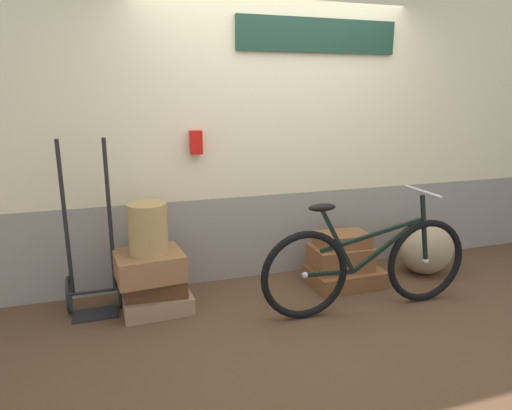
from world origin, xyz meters
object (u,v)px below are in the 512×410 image
Objects in this scene: bicycle at (367,265)px; suitcase_3 at (344,276)px; suitcase_1 at (156,284)px; luggage_trolley at (93,273)px; suitcase_2 at (149,265)px; suitcase_5 at (342,239)px; suitcase_0 at (157,300)px; suitcase_4 at (340,257)px; burlap_sack at (426,247)px; wicker_basket at (148,228)px.

suitcase_3 is at bearing 79.97° from bicycle.
luggage_trolley is at bearing 172.01° from suitcase_1.
suitcase_2 is 1.72m from suitcase_5.
luggage_trolley is (-2.18, 0.15, 0.24)m from suitcase_3.
bicycle is at bearing -99.95° from suitcase_3.
suitcase_3 is 2.20m from luggage_trolley.
suitcase_2 is at bearing -160.49° from suitcase_0.
suitcase_3 is (1.70, -0.03, 0.01)m from suitcase_0.
suitcase_2 is at bearing -174.78° from suitcase_5.
suitcase_3 is 0.19m from suitcase_4.
suitcase_4 reaches higher than suitcase_1.
suitcase_2 is (-0.04, -0.02, 0.31)m from suitcase_0.
suitcase_0 is 0.39× the size of luggage_trolley.
suitcase_0 is 1.04× the size of suitcase_2.
suitcase_2 is at bearing -147.91° from suitcase_1.
suitcase_0 is 0.30× the size of bicycle.
bicycle is at bearing -152.71° from burlap_sack.
suitcase_2 reaches higher than suitcase_3.
luggage_trolley reaches higher than suitcase_3.
burlap_sack is 0.30× the size of bicycle.
suitcase_4 is at bearing 84.70° from bicycle.
suitcase_5 is at bearing 31.72° from suitcase_4.
suitcase_5 is at bearing -3.38° from luggage_trolley.
suitcase_5 is (1.67, -0.02, 0.21)m from suitcase_1.
suitcase_3 is 1.84m from wicker_basket.
suitcase_0 is 1.71m from suitcase_5.
bicycle is at bearing -94.25° from suitcase_4.
suitcase_5 is 0.91m from burlap_sack.
suitcase_5 is at bearing -4.97° from suitcase_2.
bicycle reaches higher than suitcase_2.
suitcase_5 is at bearing 0.12° from wicker_basket.
suitcase_0 is 1.67m from suitcase_4.
suitcase_0 is at bearing 18.10° from wicker_basket.
burlap_sack is (0.87, -0.02, 0.19)m from suitcase_3.
suitcase_1 is 0.89× the size of burlap_sack.
suitcase_2 is at bearing 162.32° from bicycle.
suitcase_0 is at bearing -179.54° from suitcase_4.
luggage_trolley is 0.78× the size of bicycle.
luggage_trolley is (-2.15, 0.13, -0.10)m from suitcase_5.
suitcase_3 is at bearing 3.45° from suitcase_1.
suitcase_5 is at bearing 177.25° from burlap_sack.
burlap_sack is (2.61, -0.03, -0.12)m from suitcase_2.
wicker_basket reaches higher than suitcase_1.
wicker_basket reaches higher than suitcase_4.
suitcase_4 is 1.33× the size of wicker_basket.
suitcase_5 is 1.16× the size of wicker_basket.
suitcase_4 is at bearing -2.58° from suitcase_0.
luggage_trolley is at bearing 164.03° from suitcase_0.
bicycle is at bearing -17.90° from wicker_basket.
suitcase_0 is 0.14m from suitcase_1.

